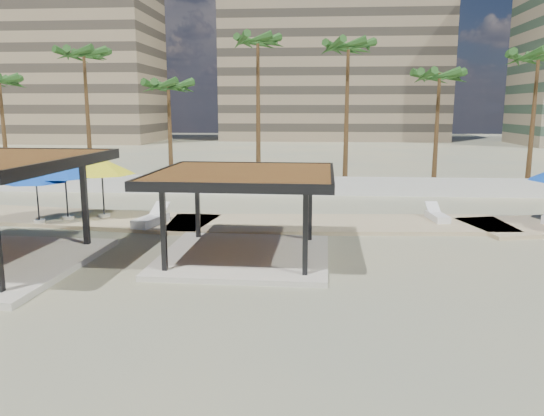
{
  "coord_description": "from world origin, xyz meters",
  "views": [
    {
      "loc": [
        0.83,
        -17.82,
        5.54
      ],
      "look_at": [
        -0.88,
        3.97,
        1.4
      ],
      "focal_mm": 35.0,
      "sensor_mm": 36.0,
      "label": 1
    }
  ],
  "objects": [
    {
      "name": "lounger_a",
      "position": [
        -6.68,
        5.85,
        0.4
      ],
      "size": [
        1.3,
        2.49,
        0.9
      ],
      "rotation": [
        0.0,
        0.0,
        1.33
      ],
      "color": "white",
      "rests_on": "promenade"
    },
    {
      "name": "promenade",
      "position": [
        2.0,
        7.67,
        0.06
      ],
      "size": [
        44.45,
        7.97,
        0.24
      ],
      "color": "#C6B284",
      "rests_on": "ground"
    },
    {
      "name": "palm_b",
      "position": [
        -15.0,
        18.7,
        8.8
      ],
      "size": [
        3.0,
        3.0,
        10.01
      ],
      "color": "brown",
      "rests_on": "ground"
    },
    {
      "name": "ground",
      "position": [
        0.0,
        0.0,
        0.0
      ],
      "size": [
        200.0,
        200.0,
        0.0
      ],
      "primitive_type": "plane",
      "color": "tan",
      "rests_on": "ground"
    },
    {
      "name": "palm_d",
      "position": [
        -3.0,
        18.9,
        9.53
      ],
      "size": [
        3.0,
        3.0,
        10.79
      ],
      "color": "brown",
      "rests_on": "ground"
    },
    {
      "name": "palm_e",
      "position": [
        3.0,
        18.4,
        9.08
      ],
      "size": [
        3.0,
        3.0,
        10.31
      ],
      "color": "brown",
      "rests_on": "ground"
    },
    {
      "name": "lounger_b",
      "position": [
        6.87,
        7.94,
        0.36
      ],
      "size": [
        0.88,
        2.04,
        0.75
      ],
      "rotation": [
        0.0,
        0.0,
        1.7
      ],
      "color": "white",
      "rests_on": "promenade"
    },
    {
      "name": "building_west",
      "position": [
        -42.0,
        68.0,
        15.27
      ],
      "size": [
        34.0,
        16.0,
        32.4
      ],
      "color": "#937F60",
      "rests_on": "ground"
    },
    {
      "name": "umbrella_f",
      "position": [
        -11.11,
        6.69,
        2.65
      ],
      "size": [
        3.92,
        3.92,
        2.88
      ],
      "rotation": [
        0.0,
        0.0,
        -0.25
      ],
      "color": "beige",
      "rests_on": "promenade"
    },
    {
      "name": "pavilion_central",
      "position": [
        -1.68,
        1.19,
        1.96
      ],
      "size": [
        6.64,
        6.64,
        3.29
      ],
      "rotation": [
        0.0,
        0.0,
        -0.02
      ],
      "color": "beige",
      "rests_on": "ground"
    },
    {
      "name": "umbrella_b",
      "position": [
        -9.57,
        7.41,
        2.71
      ],
      "size": [
        3.72,
        3.72,
        2.95
      ],
      "rotation": [
        0.0,
        0.0,
        0.13
      ],
      "color": "beige",
      "rests_on": "promenade"
    },
    {
      "name": "palm_c",
      "position": [
        -9.0,
        18.1,
        6.75
      ],
      "size": [
        3.0,
        3.0,
        7.83
      ],
      "color": "brown",
      "rests_on": "ground"
    },
    {
      "name": "palm_f",
      "position": [
        9.0,
        18.6,
        7.33
      ],
      "size": [
        3.0,
        3.0,
        8.44
      ],
      "color": "brown",
      "rests_on": "ground"
    },
    {
      "name": "building_mid",
      "position": [
        4.0,
        78.0,
        14.27
      ],
      "size": [
        38.0,
        16.0,
        30.4
      ],
      "color": "#847259",
      "rests_on": "ground"
    },
    {
      "name": "umbrella_a",
      "position": [
        -12.14,
        5.89,
        2.46
      ],
      "size": [
        3.33,
        3.33,
        2.65
      ],
      "rotation": [
        0.0,
        0.0,
        -0.13
      ],
      "color": "beige",
      "rests_on": "promenade"
    },
    {
      "name": "palm_g",
      "position": [
        15.0,
        18.2,
        8.37
      ],
      "size": [
        3.0,
        3.0,
        9.55
      ],
      "color": "brown",
      "rests_on": "ground"
    },
    {
      "name": "boundary_wall",
      "position": [
        0.0,
        16.0,
        0.6
      ],
      "size": [
        56.0,
        0.3,
        1.2
      ],
      "primitive_type": "cube",
      "color": "silver",
      "rests_on": "ground"
    }
  ]
}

